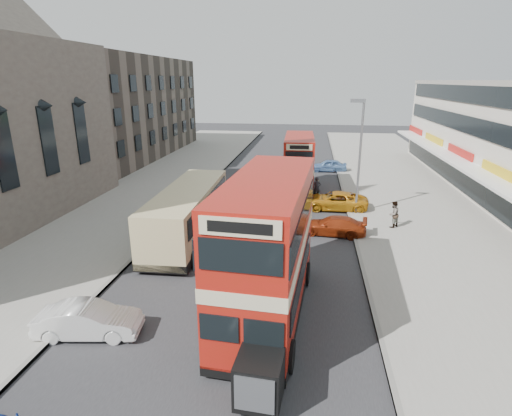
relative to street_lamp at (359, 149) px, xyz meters
The scene contains 17 objects.
ground 19.73m from the street_lamp, 109.92° to the right, with size 160.00×160.00×0.00m, color #28282B.
road_surface 8.33m from the street_lamp, 162.95° to the left, with size 12.00×90.00×0.01m, color #28282B.
pavement_right 7.50m from the street_lamp, 20.06° to the left, with size 12.00×90.00×0.15m, color gray.
pavement_left 19.22m from the street_lamp, behind, with size 12.00×90.00×0.15m, color gray.
kerb_left 13.62m from the street_lamp, behind, with size 0.20×90.00×0.16m, color gray.
kerb_right 5.13m from the street_lamp, 101.90° to the left, with size 0.20×90.00×0.16m, color gray.
brick_terrace 34.86m from the street_lamp, 144.96° to the left, with size 14.00×28.00×12.00m, color #66594C.
street_lamp is the anchor object (origin of this frame).
bus_main 14.74m from the street_lamp, 109.30° to the right, with size 3.44×10.40×5.63m.
bus_second 7.09m from the street_lamp, 129.52° to the left, with size 2.59×8.62×4.73m.
coach 12.51m from the street_lamp, 150.78° to the right, with size 3.07×10.90×2.87m.
car_left_front 20.24m from the street_lamp, 125.08° to the right, with size 1.36×3.90×1.29m, color silver.
car_right_a 6.23m from the street_lamp, 111.77° to the right, with size 1.65×4.05×1.18m, color maroon.
car_right_b 4.45m from the street_lamp, 143.73° to the left, with size 2.22×4.82×1.34m, color orange.
car_right_c 14.95m from the street_lamp, 95.58° to the left, with size 1.53×3.81×1.30m, color #5E88BC.
pedestrian_near 5.14m from the street_lamp, 52.06° to the right, with size 0.65×0.44×1.77m, color gray.
cyclist 5.58m from the street_lamp, 136.09° to the left, with size 0.70×1.77×2.05m.
Camera 1 is at (3.23, -10.40, 9.32)m, focal length 28.20 mm.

